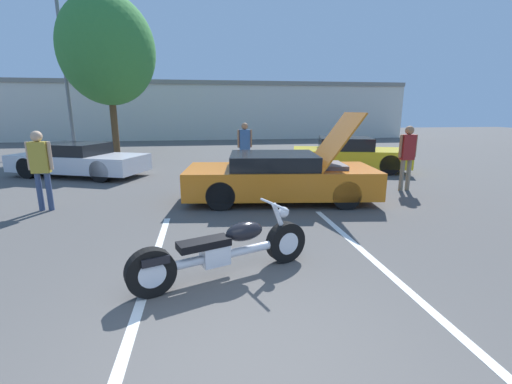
% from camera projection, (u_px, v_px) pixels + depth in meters
% --- Properties ---
extents(ground_plane, '(80.00, 80.00, 0.00)m').
position_uv_depth(ground_plane, '(245.00, 379.00, 2.91)').
color(ground_plane, '#514F4C').
extents(parking_stripe_foreground, '(0.12, 5.28, 0.01)m').
position_uv_depth(parking_stripe_foreground, '(149.00, 277.00, 4.68)').
color(parking_stripe_foreground, white).
rests_on(parking_stripe_foreground, ground).
extents(parking_stripe_middle, '(0.12, 5.28, 0.01)m').
position_uv_depth(parking_stripe_middle, '(375.00, 261.00, 5.17)').
color(parking_stripe_middle, white).
rests_on(parking_stripe_middle, ground).
extents(far_building, '(32.00, 4.20, 4.40)m').
position_uv_depth(far_building, '(206.00, 109.00, 27.64)').
color(far_building, beige).
rests_on(far_building, ground).
extents(light_pole, '(1.21, 0.28, 8.84)m').
position_uv_depth(light_pole, '(65.00, 59.00, 17.78)').
color(light_pole, slate).
rests_on(light_pole, ground).
extents(tree_background, '(4.38, 4.38, 7.49)m').
position_uv_depth(tree_background, '(107.00, 50.00, 16.03)').
color(tree_background, brown).
rests_on(tree_background, ground).
extents(motorcycle, '(2.49, 1.15, 0.94)m').
position_uv_depth(motorcycle, '(225.00, 250.00, 4.62)').
color(motorcycle, black).
rests_on(motorcycle, ground).
extents(show_car_hood_open, '(4.84, 2.48, 2.18)m').
position_uv_depth(show_car_hood_open, '(281.00, 177.00, 8.57)').
color(show_car_hood_open, orange).
rests_on(show_car_hood_open, ground).
extents(parked_car_right_row, '(4.50, 2.93, 1.25)m').
position_uv_depth(parked_car_right_row, '(348.00, 155.00, 12.89)').
color(parked_car_right_row, yellow).
rests_on(parked_car_right_row, ground).
extents(parked_car_left_row, '(4.87, 3.32, 1.13)m').
position_uv_depth(parked_car_left_row, '(78.00, 160.00, 11.79)').
color(parked_car_left_row, silver).
rests_on(parked_car_left_row, ground).
extents(spectator_near_motorcycle, '(0.52, 0.24, 1.81)m').
position_uv_depth(spectator_near_motorcycle, '(407.00, 152.00, 9.52)').
color(spectator_near_motorcycle, gray).
rests_on(spectator_near_motorcycle, ground).
extents(spectator_by_show_car, '(0.52, 0.24, 1.80)m').
position_uv_depth(spectator_by_show_car, '(40.00, 164.00, 7.57)').
color(spectator_by_show_car, '#38476B').
rests_on(spectator_by_show_car, ground).
extents(spectator_midground, '(0.52, 0.24, 1.80)m').
position_uv_depth(spectator_midground, '(245.00, 144.00, 12.09)').
color(spectator_midground, '#38476B').
rests_on(spectator_midground, ground).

